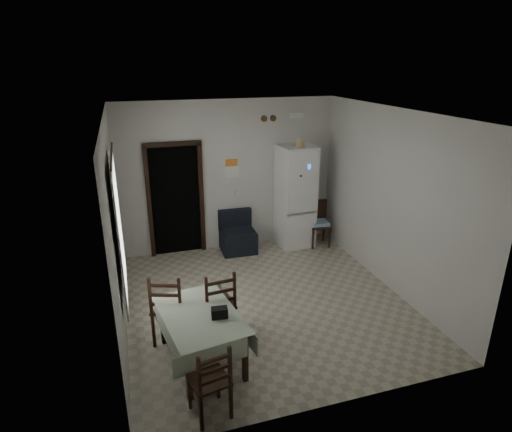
{
  "coord_description": "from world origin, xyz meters",
  "views": [
    {
      "loc": [
        -1.88,
        -5.53,
        3.58
      ],
      "look_at": [
        0.0,
        0.5,
        1.25
      ],
      "focal_mm": 30.0,
      "sensor_mm": 36.0,
      "label": 1
    }
  ],
  "objects_px": {
    "corner_chair": "(319,224)",
    "fridge": "(295,197)",
    "dining_table": "(201,338)",
    "dining_chair_far_right": "(217,303)",
    "dining_chair_far_left": "(170,306)",
    "navy_seat": "(238,232)",
    "dining_chair_near_head": "(209,379)"
  },
  "relations": [
    {
      "from": "fridge",
      "to": "navy_seat",
      "type": "height_order",
      "value": "fridge"
    },
    {
      "from": "corner_chair",
      "to": "dining_chair_far_left",
      "type": "bearing_deg",
      "value": -138.22
    },
    {
      "from": "fridge",
      "to": "dining_chair_far_right",
      "type": "distance_m",
      "value": 3.4
    },
    {
      "from": "corner_chair",
      "to": "navy_seat",
      "type": "bearing_deg",
      "value": 179.67
    },
    {
      "from": "fridge",
      "to": "corner_chair",
      "type": "xyz_separation_m",
      "value": [
        0.45,
        -0.21,
        -0.56
      ]
    },
    {
      "from": "fridge",
      "to": "dining_table",
      "type": "relative_size",
      "value": 1.55
    },
    {
      "from": "navy_seat",
      "to": "dining_table",
      "type": "distance_m",
      "value": 3.29
    },
    {
      "from": "corner_chair",
      "to": "dining_chair_far_right",
      "type": "distance_m",
      "value": 3.52
    },
    {
      "from": "fridge",
      "to": "dining_chair_near_head",
      "type": "height_order",
      "value": "fridge"
    },
    {
      "from": "dining_table",
      "to": "dining_chair_near_head",
      "type": "distance_m",
      "value": 0.88
    },
    {
      "from": "dining_chair_far_left",
      "to": "dining_chair_near_head",
      "type": "height_order",
      "value": "dining_chair_far_left"
    },
    {
      "from": "navy_seat",
      "to": "corner_chair",
      "type": "relative_size",
      "value": 0.87
    },
    {
      "from": "fridge",
      "to": "dining_chair_far_left",
      "type": "height_order",
      "value": "fridge"
    },
    {
      "from": "navy_seat",
      "to": "dining_chair_far_right",
      "type": "xyz_separation_m",
      "value": [
        -0.98,
        -2.57,
        0.11
      ]
    },
    {
      "from": "dining_chair_far_left",
      "to": "dining_chair_far_right",
      "type": "distance_m",
      "value": 0.62
    },
    {
      "from": "dining_table",
      "to": "dining_chair_far_left",
      "type": "relative_size",
      "value": 1.28
    },
    {
      "from": "navy_seat",
      "to": "dining_chair_far_left",
      "type": "xyz_separation_m",
      "value": [
        -1.6,
        -2.46,
        0.12
      ]
    },
    {
      "from": "dining_table",
      "to": "dining_chair_far_left",
      "type": "height_order",
      "value": "dining_chair_far_left"
    },
    {
      "from": "navy_seat",
      "to": "dining_chair_far_left",
      "type": "height_order",
      "value": "dining_chair_far_left"
    },
    {
      "from": "dining_chair_far_right",
      "to": "navy_seat",
      "type": "bearing_deg",
      "value": -116.76
    },
    {
      "from": "dining_chair_far_left",
      "to": "corner_chair",
      "type": "bearing_deg",
      "value": -125.7
    },
    {
      "from": "corner_chair",
      "to": "dining_chair_far_right",
      "type": "xyz_separation_m",
      "value": [
        -2.61,
        -2.36,
        0.05
      ]
    },
    {
      "from": "dining_chair_far_left",
      "to": "dining_chair_far_right",
      "type": "xyz_separation_m",
      "value": [
        0.61,
        -0.11,
        -0.0
      ]
    },
    {
      "from": "dining_table",
      "to": "dining_chair_far_left",
      "type": "bearing_deg",
      "value": 109.72
    },
    {
      "from": "dining_chair_far_right",
      "to": "corner_chair",
      "type": "bearing_deg",
      "value": -143.72
    },
    {
      "from": "fridge",
      "to": "dining_chair_far_left",
      "type": "distance_m",
      "value": 3.74
    },
    {
      "from": "corner_chair",
      "to": "dining_table",
      "type": "height_order",
      "value": "corner_chair"
    },
    {
      "from": "dining_chair_near_head",
      "to": "fridge",
      "type": "bearing_deg",
      "value": -134.43
    },
    {
      "from": "corner_chair",
      "to": "fridge",
      "type": "bearing_deg",
      "value": 162.21
    },
    {
      "from": "navy_seat",
      "to": "dining_table",
      "type": "relative_size",
      "value": 0.61
    },
    {
      "from": "dining_chair_far_right",
      "to": "dining_chair_near_head",
      "type": "distance_m",
      "value": 1.39
    },
    {
      "from": "fridge",
      "to": "dining_table",
      "type": "bearing_deg",
      "value": -133.69
    }
  ]
}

